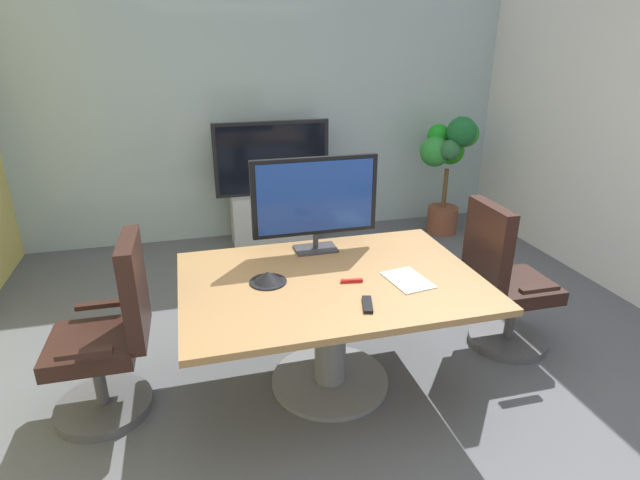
{
  "coord_description": "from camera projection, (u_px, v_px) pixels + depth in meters",
  "views": [
    {
      "loc": [
        -0.89,
        -2.45,
        2.1
      ],
      "look_at": [
        -0.13,
        0.39,
        0.91
      ],
      "focal_mm": 28.19,
      "sensor_mm": 36.0,
      "label": 1
    }
  ],
  "objects": [
    {
      "name": "ground_plane",
      "position": [
        356.0,
        392.0,
        3.2
      ],
      "size": [
        7.03,
        7.03,
        0.0
      ],
      "primitive_type": "plane",
      "color": "#515459"
    },
    {
      "name": "wall_back_glass_partition",
      "position": [
        269.0,
        109.0,
        5.38
      ],
      "size": [
        5.35,
        0.1,
        2.75
      ],
      "primitive_type": "cube",
      "color": "#9EB2B7",
      "rests_on": "ground"
    },
    {
      "name": "conference_table",
      "position": [
        331.0,
        307.0,
        3.08
      ],
      "size": [
        1.78,
        1.25,
        0.76
      ],
      "color": "olive",
      "rests_on": "ground"
    },
    {
      "name": "office_chair_left",
      "position": [
        111.0,
        344.0,
        2.89
      ],
      "size": [
        0.6,
        0.58,
        1.09
      ],
      "rotation": [
        0.0,
        0.0,
        -1.59
      ],
      "color": "#4C4C51",
      "rests_on": "ground"
    },
    {
      "name": "office_chair_right",
      "position": [
        504.0,
        289.0,
        3.52
      ],
      "size": [
        0.6,
        0.57,
        1.09
      ],
      "rotation": [
        0.0,
        0.0,
        1.56
      ],
      "color": "#4C4C51",
      "rests_on": "ground"
    },
    {
      "name": "tv_monitor",
      "position": [
        315.0,
        199.0,
        3.28
      ],
      "size": [
        0.84,
        0.18,
        0.64
      ],
      "color": "#333338",
      "rests_on": "conference_table"
    },
    {
      "name": "wall_display_unit",
      "position": [
        273.0,
        203.0,
        5.4
      ],
      "size": [
        1.2,
        0.36,
        1.31
      ],
      "color": "#B7BABC",
      "rests_on": "ground"
    },
    {
      "name": "potted_plant",
      "position": [
        449.0,
        159.0,
        5.52
      ],
      "size": [
        0.62,
        0.6,
        1.33
      ],
      "color": "brown",
      "rests_on": "ground"
    },
    {
      "name": "conference_phone",
      "position": [
        268.0,
        278.0,
        2.94
      ],
      "size": [
        0.22,
        0.22,
        0.07
      ],
      "color": "black",
      "rests_on": "conference_table"
    },
    {
      "name": "remote_control",
      "position": [
        368.0,
        304.0,
        2.69
      ],
      "size": [
        0.1,
        0.18,
        0.02
      ],
      "primitive_type": "cube",
      "rotation": [
        0.0,
        0.0,
        -0.28
      ],
      "color": "black",
      "rests_on": "conference_table"
    },
    {
      "name": "whiteboard_marker",
      "position": [
        352.0,
        281.0,
        2.95
      ],
      "size": [
        0.13,
        0.04,
        0.02
      ],
      "primitive_type": "cube",
      "rotation": [
        0.0,
        0.0,
        -0.15
      ],
      "color": "red",
      "rests_on": "conference_table"
    },
    {
      "name": "paper_notepad",
      "position": [
        408.0,
        280.0,
        2.98
      ],
      "size": [
        0.25,
        0.33,
        0.01
      ],
      "primitive_type": "cube",
      "rotation": [
        0.0,
        0.0,
        0.14
      ],
      "color": "white",
      "rests_on": "conference_table"
    }
  ]
}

